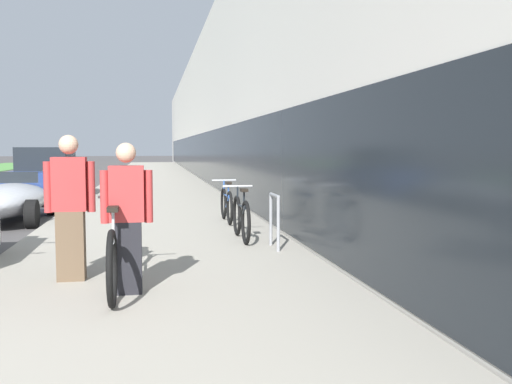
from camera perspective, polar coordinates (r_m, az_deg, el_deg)
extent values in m
cube|color=gray|center=(25.96, -10.16, 0.85)|extent=(4.49, 70.00, 0.12)
cube|color=silver|center=(34.75, 1.94, 7.58)|extent=(10.00, 70.00, 7.10)
cube|color=#1E2328|center=(34.00, -6.28, 3.75)|extent=(0.10, 63.00, 2.20)
torus|color=black|center=(7.38, -13.32, -4.75)|extent=(0.06, 0.76, 0.76)
torus|color=black|center=(5.73, -14.21, -7.43)|extent=(0.06, 0.76, 0.76)
cylinder|color=#B7BCC1|center=(6.51, -13.75, -3.92)|extent=(0.04, 1.43, 0.04)
cylinder|color=#B7BCC1|center=(6.20, -13.92, -5.37)|extent=(0.04, 0.85, 0.35)
cylinder|color=#B7BCC1|center=(5.96, -14.09, -3.17)|extent=(0.03, 0.03, 0.32)
cube|color=black|center=(5.94, -14.12, -1.66)|extent=(0.11, 0.22, 0.05)
cylinder|color=#B7BCC1|center=(7.19, -13.44, -1.79)|extent=(0.03, 0.03, 0.33)
cylinder|color=silver|center=(7.18, -13.46, -0.47)|extent=(0.52, 0.03, 0.03)
cube|color=black|center=(6.25, -12.71, -6.39)|extent=(0.30, 0.21, 0.77)
cube|color=#B23333|center=(6.16, -12.81, -0.16)|extent=(0.36, 0.21, 0.59)
cylinder|color=#B23333|center=(6.17, -14.91, -0.48)|extent=(0.09, 0.09, 0.56)
cylinder|color=#B23333|center=(6.15, -10.71, -0.42)|extent=(0.09, 0.09, 0.56)
sphere|color=tan|center=(6.14, -12.88, 3.85)|extent=(0.21, 0.21, 0.21)
cube|color=brown|center=(7.03, -18.01, -5.11)|extent=(0.31, 0.23, 0.82)
cube|color=#B23333|center=(6.95, -18.15, 0.76)|extent=(0.38, 0.23, 0.62)
cylinder|color=#B23333|center=(6.99, -20.09, 0.46)|extent=(0.10, 0.10, 0.59)
cylinder|color=#B23333|center=(6.92, -16.18, 0.52)|extent=(0.10, 0.10, 0.59)
sphere|color=tan|center=(6.93, -18.24, 4.53)|extent=(0.22, 0.22, 0.22)
cylinder|color=gray|center=(8.50, 2.25, -3.24)|extent=(0.05, 0.05, 0.82)
cylinder|color=gray|center=(9.03, 1.49, -2.78)|extent=(0.05, 0.05, 0.82)
cylinder|color=gray|center=(8.72, 1.87, -0.33)|extent=(0.05, 0.55, 0.05)
torus|color=black|center=(10.05, -1.92, -2.36)|extent=(0.06, 0.71, 0.71)
torus|color=black|center=(9.10, -1.03, -3.07)|extent=(0.06, 0.71, 0.71)
cylinder|color=black|center=(9.55, -1.50, -1.42)|extent=(0.04, 0.82, 0.04)
cylinder|color=black|center=(9.37, -1.32, -2.15)|extent=(0.04, 0.50, 0.32)
cylinder|color=black|center=(9.23, -1.21, -0.71)|extent=(0.03, 0.03, 0.29)
cube|color=black|center=(9.22, -1.21, 0.19)|extent=(0.11, 0.22, 0.05)
cylinder|color=black|center=(9.94, -1.86, -0.30)|extent=(0.03, 0.03, 0.31)
cylinder|color=silver|center=(9.93, -1.86, 0.59)|extent=(0.52, 0.03, 0.03)
torus|color=black|center=(12.37, -3.26, -1.13)|extent=(0.06, 0.68, 0.68)
torus|color=black|center=(11.40, -2.65, -1.61)|extent=(0.06, 0.68, 0.68)
cylinder|color=#2D56A8|center=(11.87, -2.97, -0.37)|extent=(0.04, 0.84, 0.04)
cylinder|color=#2D56A8|center=(11.68, -2.85, -0.93)|extent=(0.04, 0.51, 0.31)
cylinder|color=#2D56A8|center=(11.54, -2.77, 0.20)|extent=(0.03, 0.03, 0.28)
cube|color=black|center=(11.53, -2.78, 0.90)|extent=(0.11, 0.22, 0.05)
cylinder|color=#2D56A8|center=(12.27, -3.22, 0.49)|extent=(0.03, 0.03, 0.30)
cylinder|color=silver|center=(12.26, -3.22, 1.18)|extent=(0.52, 0.03, 0.03)
ellipsoid|color=silver|center=(13.93, -23.55, -0.73)|extent=(1.59, 4.12, 0.72)
cube|color=#1E2328|center=(14.40, -23.14, 1.35)|extent=(1.11, 0.04, 0.26)
cylinder|color=black|center=(14.97, -19.73, -1.03)|extent=(0.22, 0.60, 0.60)
cylinder|color=black|center=(12.63, -21.50, -2.05)|extent=(0.22, 0.60, 0.60)
cube|color=navy|center=(19.14, -20.15, 0.88)|extent=(1.70, 4.74, 0.82)
cube|color=#1E2328|center=(19.11, -20.21, 3.17)|extent=(1.46, 2.37, 0.70)
cylinder|color=black|center=(20.69, -21.59, 0.37)|extent=(0.22, 0.60, 0.60)
cylinder|color=black|center=(20.44, -17.29, 0.44)|extent=(0.22, 0.60, 0.60)
cylinder|color=black|center=(17.92, -23.36, -0.27)|extent=(0.22, 0.60, 0.60)
cylinder|color=black|center=(17.63, -18.41, -0.20)|extent=(0.22, 0.60, 0.60)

